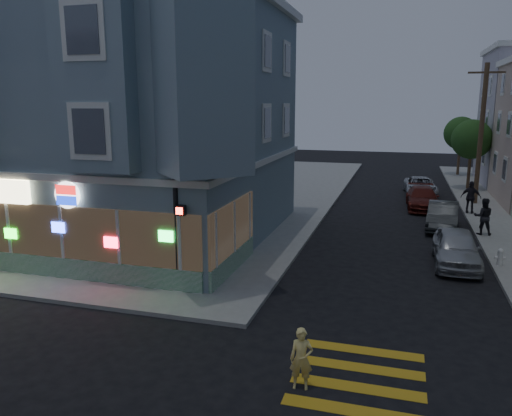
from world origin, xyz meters
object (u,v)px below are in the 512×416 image
at_px(street_tree_far, 461,133).
at_px(parked_car_a, 456,248).
at_px(fire_hydrant, 500,256).
at_px(pedestrian_b, 471,197).
at_px(parked_car_c, 422,198).
at_px(running_child, 301,359).
at_px(parked_car_b, 443,216).
at_px(street_tree_near, 472,139).
at_px(parked_car_d, 420,186).
at_px(utility_pole, 481,132).
at_px(pedestrian_a, 483,216).
at_px(traffic_signal, 174,190).

height_order(street_tree_far, parked_car_a, street_tree_far).
bearing_deg(street_tree_far, fire_hydrant, -91.86).
distance_m(pedestrian_b, parked_car_c, 3.01).
distance_m(running_child, parked_car_b, 17.72).
bearing_deg(parked_car_a, street_tree_near, 82.57).
xyz_separation_m(street_tree_near, running_child, (-6.99, -30.63, -3.18)).
bearing_deg(street_tree_far, parked_car_d, -108.07).
bearing_deg(running_child, fire_hydrant, 53.27).
height_order(running_child, fire_hydrant, running_child).
bearing_deg(utility_pole, fire_hydrant, -92.92).
distance_m(parked_car_b, parked_car_d, 10.44).
xyz_separation_m(street_tree_far, parked_car_b, (-2.72, -21.44, -3.22)).
distance_m(street_tree_far, parked_car_d, 12.06).
bearing_deg(pedestrian_a, street_tree_far, -93.60).
relative_size(running_child, parked_car_a, 0.34).
bearing_deg(fire_hydrant, street_tree_near, 87.39).
bearing_deg(street_tree_far, street_tree_near, -90.00).
bearing_deg(running_child, traffic_signal, 132.37).
relative_size(pedestrian_b, parked_car_c, 0.41).
xyz_separation_m(street_tree_near, street_tree_far, (0.00, 8.00, 0.00)).
height_order(pedestrian_b, fire_hydrant, pedestrian_b).
bearing_deg(traffic_signal, parked_car_d, 68.94).
relative_size(pedestrian_a, traffic_signal, 0.34).
bearing_deg(utility_pole, street_tree_near, 88.09).
distance_m(utility_pole, parked_car_c, 5.78).
bearing_deg(street_tree_far, parked_car_c, -102.50).
relative_size(parked_car_a, traffic_signal, 0.82).
distance_m(parked_car_c, traffic_signal, 20.17).
distance_m(parked_car_a, fire_hydrant, 1.72).
xyz_separation_m(utility_pole, street_tree_far, (0.20, 14.00, -0.86)).
relative_size(street_tree_far, parked_car_b, 1.21).
bearing_deg(parked_car_d, fire_hydrant, -84.89).
height_order(utility_pole, pedestrian_a, utility_pole).
distance_m(pedestrian_b, parked_car_a, 10.42).
distance_m(street_tree_near, parked_car_d, 5.74).
xyz_separation_m(parked_car_a, traffic_signal, (-9.72, -6.39, 3.05)).
xyz_separation_m(pedestrian_a, traffic_signal, (-11.42, -11.52, 2.72)).
relative_size(parked_car_a, parked_car_b, 1.02).
xyz_separation_m(pedestrian_a, fire_hydrant, (0.00, -5.08, -0.56)).
relative_size(parked_car_b, parked_car_d, 0.93).
height_order(parked_car_d, fire_hydrant, parked_car_d).
bearing_deg(pedestrian_b, parked_car_c, -12.64).
xyz_separation_m(street_tree_near, traffic_signal, (-12.32, -26.15, -0.13)).
height_order(pedestrian_a, fire_hydrant, pedestrian_a).
bearing_deg(fire_hydrant, traffic_signal, -150.57).
bearing_deg(pedestrian_a, parked_car_b, -34.65).
bearing_deg(parked_car_a, parked_car_b, 91.12).
height_order(utility_pole, street_tree_near, utility_pole).
bearing_deg(street_tree_near, street_tree_far, 90.00).
relative_size(running_child, fire_hydrant, 2.14).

